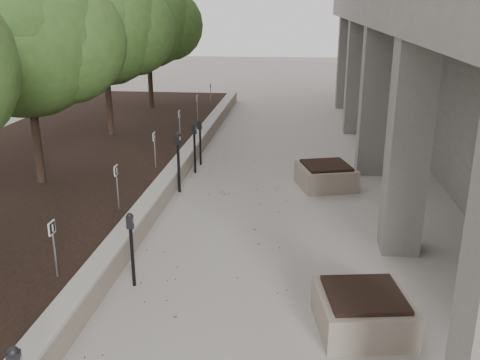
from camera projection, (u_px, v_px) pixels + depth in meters
The scene contains 18 objects.
retaining_wall at pixel (171, 179), 13.65m from camera, with size 0.39×26.00×0.50m, color gray, non-canonical shape.
planting_bed at pixel (35, 176), 14.06m from camera, with size 7.00×26.00×0.40m, color black.
crabapple_tree_3 at pixel (28, 69), 12.12m from camera, with size 4.60×4.00×5.44m, color #2F5420, non-canonical shape.
crabapple_tree_4 at pixel (105, 51), 16.83m from camera, with size 4.60×4.00×5.44m, color #2F5420, non-canonical shape.
crabapple_tree_5 at pixel (148, 41), 21.55m from camera, with size 4.60×4.00×5.44m, color #2F5420, non-canonical shape.
parking_sign_3 at pixel (54, 250), 8.33m from camera, with size 0.04×0.22×0.96m, color black, non-canonical shape.
parking_sign_4 at pixel (117, 187), 11.15m from camera, with size 0.04×0.22×0.96m, color black, non-canonical shape.
parking_sign_5 at pixel (155, 150), 13.98m from camera, with size 0.04×0.22×0.96m, color black, non-canonical shape.
parking_sign_6 at pixel (180, 125), 16.81m from camera, with size 0.04×0.22×0.96m, color black, non-canonical shape.
parking_sign_7 at pixel (197, 108), 19.64m from camera, with size 0.04×0.22×0.96m, color black, non-canonical shape.
parking_sign_8 at pixel (211, 95), 22.47m from camera, with size 0.04×0.22×0.96m, color black, non-canonical shape.
parking_meter_2 at pixel (132, 250), 8.80m from camera, with size 0.13×0.09×1.33m, color black, non-canonical shape.
parking_meter_3 at pixel (179, 162), 13.24m from camera, with size 0.16×0.11×1.57m, color black, non-canonical shape.
parking_meter_4 at pixel (200, 143), 15.54m from camera, with size 0.13×0.10×1.36m, color black, non-canonical shape.
parking_meter_5 at pixel (195, 148), 14.79m from camera, with size 0.14×0.10×1.42m, color black, non-canonical shape.
planter_front at pixel (363, 311), 7.72m from camera, with size 1.29×1.29×0.60m, color gray, non-canonical shape.
planter_back at pixel (326, 175), 13.77m from camera, with size 1.33×1.33×0.62m, color gray, non-canonical shape.
berry_scatter at pixel (212, 263), 9.78m from camera, with size 3.30×14.10×0.02m, color maroon, non-canonical shape.
Camera 1 is at (1.39, -3.68, 4.55)m, focal length 39.72 mm.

